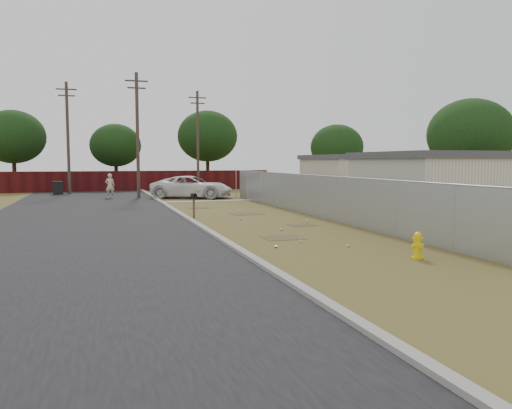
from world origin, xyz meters
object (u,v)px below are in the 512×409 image
object	(u,v)px
pedestrian	(110,186)
fire_hydrant	(418,246)
mailbox	(194,198)
pickup_truck	(192,187)
trash_bin	(58,188)

from	to	relation	value
pedestrian	fire_hydrant	bearing A→B (deg)	111.95
pedestrian	mailbox	bearing A→B (deg)	109.35
fire_hydrant	pickup_truck	distance (m)	24.34
mailbox	pedestrian	bearing A→B (deg)	103.30
pickup_truck	pedestrian	world-z (taller)	pedestrian
pickup_truck	trash_bin	xyz separation A→B (m)	(-9.55, 6.88, -0.26)
pickup_truck	pedestrian	size ratio (longest dim) A/B	3.26
pedestrian	trash_bin	bearing A→B (deg)	-47.13
fire_hydrant	pickup_truck	bearing A→B (deg)	94.06
mailbox	pickup_truck	xyz separation A→B (m)	(2.29, 12.64, -0.13)
fire_hydrant	mailbox	size ratio (longest dim) A/B	0.65
fire_hydrant	pedestrian	world-z (taller)	pedestrian
fire_hydrant	pedestrian	size ratio (longest dim) A/B	0.44
fire_hydrant	trash_bin	world-z (taller)	trash_bin
pickup_truck	pedestrian	xyz separation A→B (m)	(-5.68, 1.71, 0.08)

